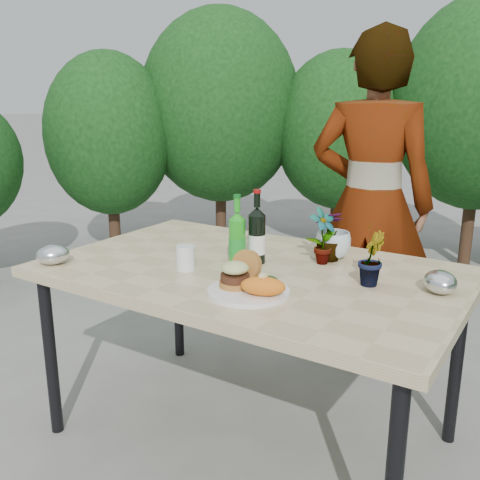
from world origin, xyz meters
The scene contains 18 objects.
ground centered at (0.00, 0.00, 0.00)m, with size 80.00×80.00×0.00m, color slate.
patio_table centered at (0.00, 0.00, 0.69)m, with size 1.60×1.00×0.75m.
shrub_hedge centered at (0.36, 1.64, 1.16)m, with size 6.85×5.18×2.19m.
dinner_plate centered at (0.14, -0.25, 0.76)m, with size 0.28×0.28×0.01m, color white.
burger_stack centered at (0.09, -0.23, 0.81)m, with size 0.11×0.16×0.11m.
sweet_potato centered at (0.21, -0.27, 0.80)m, with size 0.15×0.08×0.06m, color orange.
grilled_veg centered at (0.16, -0.16, 0.78)m, with size 0.08×0.05×0.03m.
wine_bottle centered at (-0.02, 0.07, 0.86)m, with size 0.07×0.07×0.30m.
sparkling_water centered at (-0.07, 0.01, 0.85)m, with size 0.07×0.07×0.28m.
plastic_cup centered at (-0.20, -0.16, 0.80)m, with size 0.07×0.07×0.10m, color white.
seedling_left centered at (0.21, 0.20, 0.86)m, with size 0.12×0.08×0.23m, color #21551D.
seedling_mid centered at (0.46, 0.06, 0.85)m, with size 0.11×0.09×0.19m, color #20521C.
seedling_right centered at (0.21, 0.26, 0.85)m, with size 0.11×0.11×0.20m, color #27591E.
blue_bowl centered at (0.22, 0.29, 0.81)m, with size 0.14×0.14×0.11m, color silver.
foil_packet_left centered at (-0.69, -0.39, 0.79)m, with size 0.13×0.11×0.08m, color silver.
foil_packet_right centered at (0.69, 0.11, 0.79)m, with size 0.13×0.11×0.08m, color silver.
person centered at (0.15, 0.93, 0.86)m, with size 0.63×0.41×1.73m, color #A27051.
terracotta_pot centered at (-1.69, 2.02, 0.07)m, with size 0.17×0.17×0.14m.
Camera 1 is at (1.03, -1.70, 1.39)m, focal length 40.00 mm.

